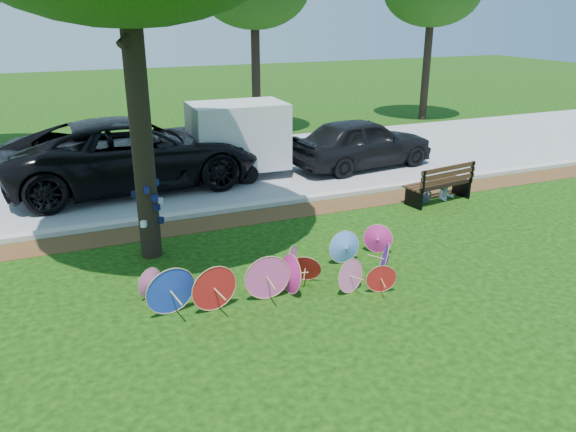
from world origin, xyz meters
The scene contains 11 objects.
ground centered at (0.00, 0.00, 0.00)m, with size 90.00×90.00×0.00m, color black.
mulch_strip centered at (0.00, 4.50, 0.01)m, with size 90.00×1.00×0.01m, color #472D16.
curb centered at (0.00, 5.20, 0.06)m, with size 90.00×0.30×0.12m, color #B7B5AD.
street centered at (0.00, 9.35, 0.01)m, with size 90.00×8.00×0.01m, color gray.
parasol_pile centered at (-0.29, 0.57, 0.38)m, with size 5.45×1.99×0.92m.
black_van centered at (-1.73, 8.35, 1.02)m, with size 3.39×7.34×2.04m, color black.
dark_pickup centered at (5.57, 7.70, 0.83)m, with size 1.97×4.89×1.67m, color black.
cargo_trailer centered at (1.46, 8.24, 1.31)m, with size 2.87×1.82×2.61m, color silver.
park_bench centered at (5.70, 3.77, 0.53)m, with size 2.04×0.78×1.07m, color black, non-canonical shape.
person_left centered at (5.35, 3.82, 0.62)m, with size 0.45×0.30×1.24m, color #3E4655.
person_right centered at (6.05, 3.82, 0.52)m, with size 0.51×0.40×1.04m, color silver.
Camera 1 is at (-3.79, -8.21, 4.99)m, focal length 35.00 mm.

